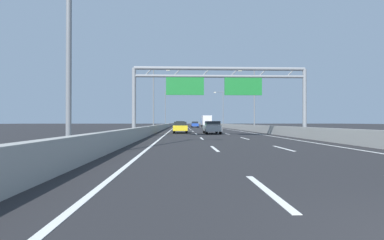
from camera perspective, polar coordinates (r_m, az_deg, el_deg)
name	(u,v)px	position (r m, az deg, el deg)	size (l,w,h in m)	color
ground_plane	(191,126)	(102.25, -0.22, -1.15)	(260.00, 260.00, 0.00)	#262628
lane_dash_left_0	(267,191)	(6.10, 14.75, -13.48)	(0.16, 3.00, 0.01)	white
lane_dash_left_1	(215,149)	(14.85, 4.52, -5.72)	(0.16, 3.00, 0.01)	white
lane_dash_left_2	(202,138)	(23.79, 1.98, -3.71)	(0.16, 3.00, 0.01)	white
lane_dash_left_3	(196,134)	(32.76, 0.83, -2.80)	(0.16, 3.00, 0.01)	white
lane_dash_left_4	(193,131)	(41.74, 0.17, -2.28)	(0.16, 3.00, 0.01)	white
lane_dash_left_5	(191,130)	(50.73, -0.25, -1.94)	(0.16, 3.00, 0.01)	white
lane_dash_left_6	(189,128)	(59.72, -0.54, -1.70)	(0.16, 3.00, 0.01)	white
lane_dash_left_7	(188,128)	(68.72, -0.76, -1.53)	(0.16, 3.00, 0.01)	white
lane_dash_left_8	(187,127)	(77.72, -0.93, -1.39)	(0.16, 3.00, 0.01)	white
lane_dash_left_9	(187,126)	(86.71, -1.06, -1.29)	(0.16, 3.00, 0.01)	white
lane_dash_left_10	(186,126)	(95.71, -1.17, -1.20)	(0.16, 3.00, 0.01)	white
lane_dash_left_11	(186,126)	(104.71, -1.26, -1.13)	(0.16, 3.00, 0.01)	white
lane_dash_left_12	(185,125)	(113.71, -1.33, -1.07)	(0.16, 3.00, 0.01)	white
lane_dash_left_13	(185,125)	(122.70, -1.39, -1.02)	(0.16, 3.00, 0.01)	white
lane_dash_left_14	(185,125)	(131.70, -1.45, -0.98)	(0.16, 3.00, 0.01)	white
lane_dash_left_15	(185,125)	(140.70, -1.50, -0.94)	(0.16, 3.00, 0.01)	white
lane_dash_left_16	(184,124)	(149.70, -1.54, -0.90)	(0.16, 3.00, 0.01)	white
lane_dash_left_17	(184,124)	(158.70, -1.58, -0.87)	(0.16, 3.00, 0.01)	white
lane_dash_right_1	(283,148)	(15.68, 17.76, -5.42)	(0.16, 3.00, 0.01)	white
lane_dash_right_2	(245,138)	(24.32, 10.48, -3.63)	(0.16, 3.00, 0.01)	white
lane_dash_right_3	(227,134)	(33.14, 7.06, -2.77)	(0.16, 3.00, 0.01)	white
lane_dash_right_4	(217,131)	(42.05, 5.09, -2.26)	(0.16, 3.00, 0.01)	white
lane_dash_right_5	(211,130)	(50.98, 3.80, -1.93)	(0.16, 3.00, 0.01)	white
lane_dash_right_6	(206,128)	(59.94, 2.90, -1.70)	(0.16, 3.00, 0.01)	white
lane_dash_right_7	(203,128)	(68.90, 2.24, -1.53)	(0.16, 3.00, 0.01)	white
lane_dash_right_8	(201,127)	(77.88, 1.72, -1.39)	(0.16, 3.00, 0.01)	white
lane_dash_right_9	(199,126)	(86.86, 1.32, -1.29)	(0.16, 3.00, 0.01)	white
lane_dash_right_10	(197,126)	(95.84, 0.99, -1.20)	(0.16, 3.00, 0.01)	white
lane_dash_right_11	(196,126)	(104.83, 0.71, -1.13)	(0.16, 3.00, 0.01)	white
lane_dash_right_12	(194,125)	(113.82, 0.48, -1.07)	(0.16, 3.00, 0.01)	white
lane_dash_right_13	(193,125)	(122.81, 0.28, -1.02)	(0.16, 3.00, 0.01)	white
lane_dash_right_14	(193,125)	(131.80, 0.12, -0.98)	(0.16, 3.00, 0.01)	white
lane_dash_right_15	(192,125)	(140.79, -0.03, -0.94)	(0.16, 3.00, 0.01)	white
lane_dash_right_16	(191,124)	(149.78, -0.16, -0.90)	(0.16, 3.00, 0.01)	white
lane_dash_right_17	(191,124)	(158.78, -0.28, -0.87)	(0.16, 3.00, 0.01)	white
edge_line_left	(176,126)	(90.21, -3.30, -1.25)	(0.16, 176.00, 0.01)	white
edge_line_right	(209,126)	(90.62, 3.36, -1.25)	(0.16, 176.00, 0.01)	white
barrier_left	(172,124)	(112.24, -3.92, -0.84)	(0.45, 220.00, 0.95)	#9E9E99
barrier_right	(207,124)	(112.67, 3.11, -0.84)	(0.45, 220.00, 0.95)	#9E9E99
sign_gantry	(219,84)	(25.99, 5.38, 7.16)	(15.80, 0.36, 6.36)	gray
streetlamp_left_near	(75,14)	(12.11, -22.29, 18.97)	(2.58, 0.28, 9.50)	slate
streetlamp_left_mid	(155,95)	(43.61, -7.40, 4.90)	(2.58, 0.28, 9.50)	slate
streetlamp_right_mid	(253,96)	(44.80, 12.06, 4.77)	(2.58, 0.28, 9.50)	slate
streetlamp_left_far	(166,107)	(75.96, -5.18, 2.65)	(2.58, 0.28, 9.50)	slate
streetlamp_right_far	(222,107)	(76.65, 6.05, 2.62)	(2.58, 0.28, 9.50)	slate
silver_car	(212,127)	(33.35, 4.00, -1.45)	(1.79, 4.63, 1.48)	#A8ADB2
yellow_car	(180,127)	(35.62, -2.35, -1.44)	(1.74, 4.20, 1.41)	yellow
white_car	(182,124)	(71.45, -2.07, -0.88)	(1.78, 4.68, 1.51)	silver
green_car	(180,125)	(58.20, -2.42, -0.97)	(1.82, 4.30, 1.54)	#1E7A38
blue_car	(195,124)	(71.79, 0.55, -0.87)	(1.72, 4.63, 1.48)	#2347AD
orange_car	(181,124)	(83.06, -2.18, -0.82)	(1.87, 4.22, 1.45)	orange
box_truck	(206,121)	(83.17, 2.86, -0.15)	(2.48, 8.50, 3.18)	#194799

